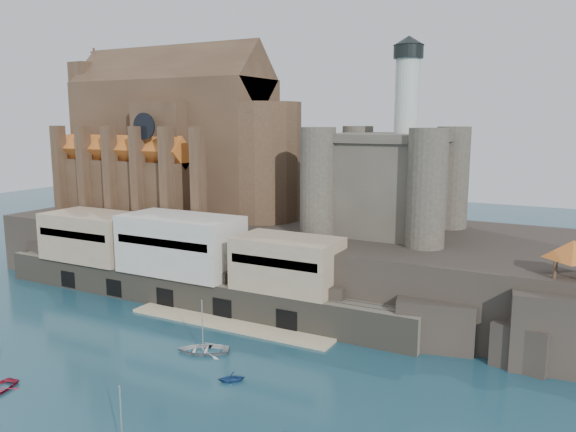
# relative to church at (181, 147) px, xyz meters

# --- Properties ---
(ground) EXTENTS (300.00, 300.00, 0.00)m
(ground) POSITION_rel_church_xyz_m (24.13, -41.85, -22.13)
(ground) COLOR #173C4B
(ground) RESTS_ON ground
(promontory) EXTENTS (100.00, 36.00, 10.00)m
(promontory) POSITION_rel_church_xyz_m (23.94, -2.48, -17.20)
(promontory) COLOR black
(promontory) RESTS_ON ground
(quay) EXTENTS (70.00, 12.00, 13.05)m
(quay) POSITION_rel_church_xyz_m (13.94, -18.78, -16.06)
(quay) COLOR #5F5A4C
(quay) RESTS_ON ground
(church) EXTENTS (47.00, 25.93, 30.51)m
(church) POSITION_rel_church_xyz_m (0.00, 0.00, 0.00)
(church) COLOR #453020
(church) RESTS_ON promontory
(castle_keep) EXTENTS (21.20, 21.20, 29.30)m
(castle_keep) POSITION_rel_church_xyz_m (40.21, -0.78, -3.81)
(castle_keep) COLOR #484338
(castle_keep) RESTS_ON promontory
(rock_outcrop) EXTENTS (14.50, 10.50, 8.70)m
(rock_outcrop) POSITION_rel_church_xyz_m (66.13, -16.01, -18.11)
(rock_outcrop) COLOR black
(rock_outcrop) RESTS_ON ground
(pavilion) EXTENTS (6.40, 6.40, 5.40)m
(pavilion) POSITION_rel_church_xyz_m (66.13, -15.85, -9.40)
(pavilion) COLOR #453020
(pavilion) RESTS_ON rock_outcrop
(boat_6) EXTENTS (3.07, 4.50, 6.14)m
(boat_6) POSITION_rel_church_xyz_m (28.38, -32.58, -22.13)
(boat_6) COLOR silver
(boat_6) RESTS_ON ground
(boat_7) EXTENTS (2.61, 2.78, 2.76)m
(boat_7) POSITION_rel_church_xyz_m (35.54, -37.33, -22.13)
(boat_7) COLOR navy
(boat_7) RESTS_ON ground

